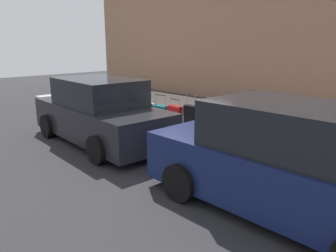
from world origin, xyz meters
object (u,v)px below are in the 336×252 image
Objects in this scene: suitcase_maroon_4 at (223,127)px; fire_hydrant at (111,99)px; suitcase_teal_1 at (285,139)px; suitcase_red_7 at (175,117)px; bollard_post at (100,97)px; suitcase_teal_8 at (161,115)px; suitcase_olive_10 at (139,108)px; suitcase_maroon_11 at (129,107)px; suitcase_olive_3 at (241,132)px; parked_car_charcoal_1 at (100,113)px; suitcase_silver_9 at (148,112)px; suitcase_silver_2 at (261,134)px; suitcase_black_6 at (190,118)px; suitcase_red_0 at (310,144)px; suitcase_navy_5 at (207,120)px; parked_car_navy_0 at (286,164)px.

fire_hydrant is (5.03, 0.01, 0.11)m from suitcase_maroon_4.
suitcase_teal_1 is at bearing -179.97° from fire_hydrant.
bollard_post is at bearing 1.68° from suitcase_red_7.
suitcase_teal_8 is 2.75m from fire_hydrant.
fire_hydrant is at bearing 0.49° from suitcase_olive_10.
suitcase_olive_10 reaches higher than suitcase_maroon_11.
suitcase_olive_3 is 3.62m from parked_car_charcoal_1.
parked_car_charcoal_1 reaches higher than suitcase_red_7.
suitcase_maroon_4 is 1.14× the size of suitcase_silver_9.
suitcase_olive_10 is 1.69× the size of suitcase_maroon_11.
fire_hydrant is at bearing 3.32° from suitcase_maroon_11.
suitcase_silver_2 is 0.83× the size of suitcase_maroon_4.
bollard_post is (6.63, 0.14, 0.09)m from suitcase_silver_2.
suitcase_black_6 reaches higher than suitcase_maroon_4.
parked_car_charcoal_1 is (1.18, 2.18, 0.28)m from suitcase_black_6.
suitcase_red_7 is at bearing 0.61° from suitcase_silver_2.
parked_car_charcoal_1 is at bearing 104.73° from suitcase_silver_9.
suitcase_red_0 is 7.30m from fire_hydrant.
suitcase_navy_5 is 3.41m from suitcase_maroon_11.
suitcase_red_0 is 1.16× the size of suitcase_silver_9.
suitcase_silver_2 is 4.53m from suitcase_olive_10.
suitcase_red_0 is 1.52× the size of suitcase_olive_3.
suitcase_maroon_4 reaches higher than suitcase_maroon_11.
suitcase_black_6 is 1.25× the size of suitcase_red_7.
suitcase_black_6 is at bearing -29.10° from parked_car_navy_0.
suitcase_silver_9 is at bearing 1.73° from suitcase_red_7.
suitcase_teal_1 reaches higher than suitcase_olive_10.
parked_car_navy_0 reaches higher than suitcase_black_6.
suitcase_silver_2 is at bearing 177.29° from suitcase_navy_5.
suitcase_teal_8 is (2.85, 0.06, 0.00)m from suitcase_olive_3.
parked_car_charcoal_1 is at bearing 73.57° from suitcase_red_7.
suitcase_teal_1 is at bearing 179.89° from suitcase_olive_10.
parked_car_navy_0 is at bearing 154.53° from suitcase_red_7.
fire_hydrant reaches higher than suitcase_silver_9.
suitcase_teal_1 is 2.82m from suitcase_black_6.
suitcase_olive_10 reaches higher than suitcase_red_7.
suitcase_olive_10 is at bearing -0.01° from suitcase_black_6.
suitcase_olive_10 is 0.21× the size of parked_car_charcoal_1.
fire_hydrant reaches higher than suitcase_silver_2.
suitcase_teal_1 is at bearing -179.04° from suitcase_silver_9.
suitcase_black_6 reaches higher than suitcase_teal_8.
suitcase_olive_3 is 3.14m from parked_car_navy_0.
suitcase_red_0 is 0.93× the size of suitcase_navy_5.
suitcase_silver_9 is at bearing 1.61° from suitcase_teal_8.
suitcase_maroon_4 is 5.53m from bollard_post.
suitcase_silver_2 is at bearing -178.77° from bollard_post.
suitcase_olive_3 is 0.59× the size of suitcase_black_6.
suitcase_silver_2 is 3.97m from suitcase_silver_9.
fire_hydrant is at bearing -0.64° from suitcase_red_7.
bollard_post is at bearing 1.22° from suitcase_teal_1.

